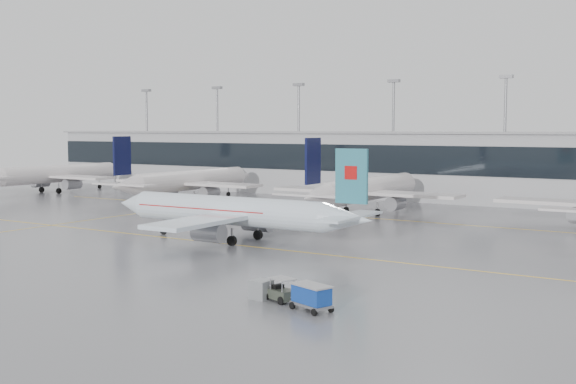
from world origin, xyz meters
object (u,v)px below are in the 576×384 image
Objects in this scene: baggage_tug at (281,293)px; gse_unit at (261,290)px; baggage_cart at (311,295)px; air_canada_jet at (236,212)px.

gse_unit is at bearing -153.88° from baggage_tug.
gse_unit is at bearing -171.90° from baggage_cart.
air_canada_jet is at bearing 155.37° from baggage_cart.
baggage_cart reaches higher than baggage_tug.
baggage_tug is 2.58× the size of gse_unit.
air_canada_jet is at bearing 137.08° from gse_unit.
air_canada_jet reaches higher than gse_unit.
baggage_tug is at bearing 13.46° from gse_unit.
baggage_cart is at bearing -0.00° from baggage_tug.
gse_unit is (-1.63, -0.19, 0.10)m from baggage_tug.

